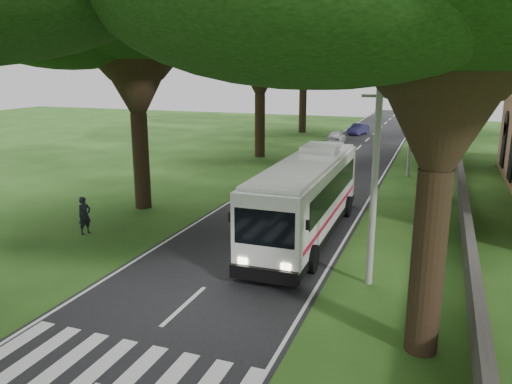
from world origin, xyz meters
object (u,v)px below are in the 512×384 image
distant_car_a (336,137)px  pedestrian (85,215)px  pole_near (375,172)px  coach_bus (307,196)px  pole_far (424,101)px  pole_mid (412,119)px  distant_car_b (358,129)px

distant_car_a → pedestrian: size_ratio=2.16×
pole_near → coach_bus: bearing=129.0°
coach_bus → pedestrian: bearing=-162.1°
pole_far → pole_near: bearing=-90.0°
coach_bus → distant_car_a: bearing=98.2°
coach_bus → distant_car_a: 30.05m
pole_mid → coach_bus: (-3.54, -15.63, -2.24)m
pedestrian → distant_car_a: bearing=6.8°
pole_near → distant_car_b: bearing=99.7°
distant_car_b → pedestrian: size_ratio=2.11×
coach_bus → pedestrian: size_ratio=6.72×
coach_bus → pole_far: bearing=83.6°
pole_mid → distant_car_a: bearing=120.2°
coach_bus → pedestrian: (-9.96, -3.36, -1.03)m
pole_mid → coach_bus: 16.18m
pedestrian → pole_mid: bearing=-19.5°
pole_mid → distant_car_a: pole_mid is taller
pole_near → pole_far: bearing=90.0°
pole_far → distant_car_b: (-7.18, 2.14, -3.52)m
pole_far → pedestrian: bearing=-109.1°
distant_car_b → pedestrian: pedestrian is taller
distant_car_b → distant_car_a: bearing=-83.4°
pole_near → distant_car_a: 35.17m
pole_mid → pole_far: (0.00, 20.00, 0.00)m
coach_bus → distant_car_b: bearing=94.8°
pole_mid → pole_near: bearing=-90.0°
pole_mid → distant_car_b: 23.54m
pole_mid → pole_far: size_ratio=1.00×
pole_far → pedestrian: (-13.50, -38.99, -3.27)m
pole_near → coach_bus: size_ratio=0.65×
pole_far → distant_car_b: 8.28m
pole_near → pedestrian: (-13.50, 1.01, -3.27)m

